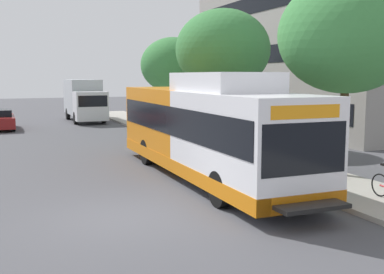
{
  "coord_description": "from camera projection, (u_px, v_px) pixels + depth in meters",
  "views": [
    {
      "loc": [
        -2.81,
        -11.34,
        3.55
      ],
      "look_at": [
        2.89,
        2.55,
        1.6
      ],
      "focal_mm": 44.26,
      "sensor_mm": 36.0,
      "label": 1
    }
  ],
  "objects": [
    {
      "name": "street_tree_mid_block",
      "position": [
        223.0,
        50.0,
        23.41
      ],
      "size": [
        4.69,
        4.69,
        6.69
      ],
      "color": "#4C3823",
      "rests_on": "sidewalk_curb"
    },
    {
      "name": "parked_car_far_lane",
      "position": [
        0.0,
        120.0,
        31.34
      ],
      "size": [
        1.8,
        4.5,
        1.33
      ],
      "color": "maroon",
      "rests_on": "ground"
    },
    {
      "name": "street_tree_far_block",
      "position": [
        173.0,
        65.0,
        30.57
      ],
      "size": [
        4.19,
        4.19,
        5.88
      ],
      "color": "#4C3823",
      "rests_on": "sidewalk_curb"
    },
    {
      "name": "ground_plane",
      "position": [
        76.0,
        163.0,
        19.26
      ],
      "size": [
        120.0,
        120.0,
        0.0
      ],
      "primitive_type": "plane",
      "color": "#4C4C51"
    },
    {
      "name": "box_truck_background",
      "position": [
        84.0,
        99.0,
        36.99
      ],
      "size": [
        2.32,
        7.01,
        3.25
      ],
      "color": "silver",
      "rests_on": "ground"
    },
    {
      "name": "street_tree_near_stop",
      "position": [
        347.0,
        35.0,
        15.75
      ],
      "size": [
        4.59,
        4.59,
        6.71
      ],
      "color": "#4C3823",
      "rests_on": "sidewalk_curb"
    },
    {
      "name": "transit_bus",
      "position": [
        206.0,
        130.0,
        16.3
      ],
      "size": [
        2.58,
        12.25,
        3.65
      ],
      "color": "white",
      "rests_on": "ground"
    },
    {
      "name": "sidewalk_curb",
      "position": [
        251.0,
        158.0,
        20.05
      ],
      "size": [
        3.0,
        56.0,
        0.14
      ],
      "primitive_type": "cube",
      "color": "#A8A399",
      "rests_on": "ground"
    }
  ]
}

